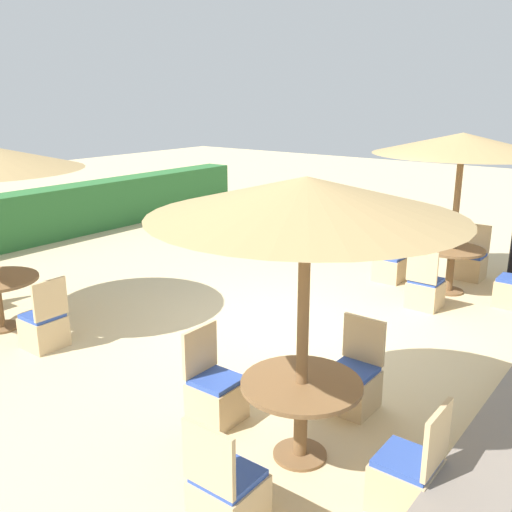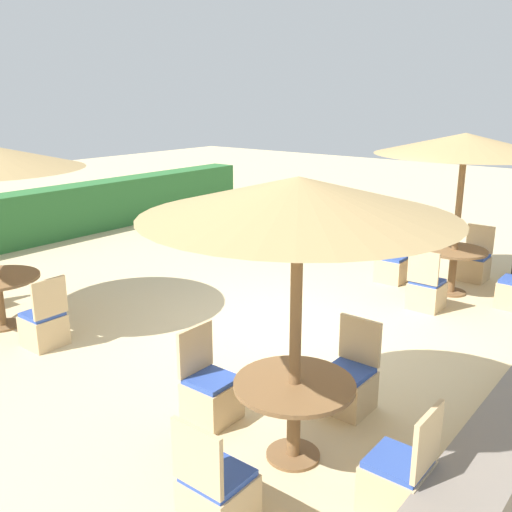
{
  "view_description": "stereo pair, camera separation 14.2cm",
  "coord_description": "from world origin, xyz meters",
  "px_view_note": "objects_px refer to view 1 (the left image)",
  "views": [
    {
      "loc": [
        -6.15,
        -4.1,
        3.11
      ],
      "look_at": [
        0.0,
        0.6,
        0.9
      ],
      "focal_mm": 40.0,
      "sensor_mm": 36.0,
      "label": 1
    },
    {
      "loc": [
        -6.06,
        -4.21,
        3.11
      ],
      "look_at": [
        0.0,
        0.6,
        0.9
      ],
      "focal_mm": 40.0,
      "sensor_mm": 36.0,
      "label": 2
    }
  ],
  "objects_px": {
    "patio_chair_front_left_south": "(408,479)",
    "patio_chair_front_right_north": "(389,266)",
    "patio_chair_front_left_east": "(353,384)",
    "patio_chair_front_left_north": "(216,395)",
    "patio_chair_front_right_east": "(471,264)",
    "patio_chair_back_left_south": "(44,328)",
    "patio_chair_front_right_west": "(425,291)",
    "parasol_front_left": "(306,198)",
    "round_table_front_left": "(301,398)",
    "round_table_front_right": "(451,258)",
    "parasol_front_right": "(462,144)",
    "patio_chair_front_left_west": "(227,496)"
  },
  "relations": [
    {
      "from": "patio_chair_front_left_north",
      "to": "patio_chair_front_right_north",
      "type": "distance_m",
      "value": 5.12
    },
    {
      "from": "patio_chair_front_left_south",
      "to": "parasol_front_right",
      "type": "distance_m",
      "value": 5.81
    },
    {
      "from": "patio_chair_front_left_south",
      "to": "round_table_front_left",
      "type": "bearing_deg",
      "value": 86.72
    },
    {
      "from": "patio_chair_front_left_west",
      "to": "patio_chair_front_right_west",
      "type": "bearing_deg",
      "value": 96.16
    },
    {
      "from": "patio_chair_front_left_south",
      "to": "round_table_front_right",
      "type": "distance_m",
      "value": 5.42
    },
    {
      "from": "patio_chair_front_left_north",
      "to": "patio_chair_front_right_west",
      "type": "distance_m",
      "value": 4.24
    },
    {
      "from": "parasol_front_left",
      "to": "round_table_front_left",
      "type": "bearing_deg",
      "value": -90.0
    },
    {
      "from": "round_table_front_left",
      "to": "round_table_front_right",
      "type": "xyz_separation_m",
      "value": [
        5.14,
        0.48,
        -0.0
      ]
    },
    {
      "from": "round_table_front_left",
      "to": "parasol_front_right",
      "type": "height_order",
      "value": "parasol_front_right"
    },
    {
      "from": "patio_chair_front_left_west",
      "to": "patio_chair_front_right_north",
      "type": "distance_m",
      "value": 6.34
    },
    {
      "from": "parasol_front_left",
      "to": "parasol_front_right",
      "type": "height_order",
      "value": "parasol_front_right"
    },
    {
      "from": "patio_chair_front_right_north",
      "to": "patio_chair_front_right_east",
      "type": "relative_size",
      "value": 1.0
    },
    {
      "from": "patio_chair_front_left_west",
      "to": "parasol_front_right",
      "type": "bearing_deg",
      "value": 94.8
    },
    {
      "from": "round_table_front_left",
      "to": "patio_chair_front_left_south",
      "type": "xyz_separation_m",
      "value": [
        -0.06,
        -1.02,
        -0.31
      ]
    },
    {
      "from": "patio_chair_front_left_east",
      "to": "patio_chair_front_left_north",
      "type": "xyz_separation_m",
      "value": [
        -1.01,
        0.98,
        0.0
      ]
    },
    {
      "from": "round_table_front_left",
      "to": "patio_chair_front_left_east",
      "type": "xyz_separation_m",
      "value": [
        1.01,
        0.02,
        -0.31
      ]
    },
    {
      "from": "round_table_front_right",
      "to": "patio_chair_front_right_north",
      "type": "bearing_deg",
      "value": 92.31
    },
    {
      "from": "patio_chair_front_left_east",
      "to": "patio_chair_front_left_north",
      "type": "height_order",
      "value": "same"
    },
    {
      "from": "patio_chair_front_right_north",
      "to": "patio_chair_front_right_east",
      "type": "height_order",
      "value": "same"
    },
    {
      "from": "round_table_front_left",
      "to": "parasol_front_right",
      "type": "bearing_deg",
      "value": 5.32
    },
    {
      "from": "patio_chair_front_right_west",
      "to": "round_table_front_left",
      "type": "bearing_deg",
      "value": -82.89
    },
    {
      "from": "patio_chair_front_left_north",
      "to": "patio_chair_front_right_east",
      "type": "height_order",
      "value": "same"
    },
    {
      "from": "patio_chair_back_left_south",
      "to": "patio_chair_front_left_north",
      "type": "height_order",
      "value": "same"
    },
    {
      "from": "parasol_front_right",
      "to": "round_table_front_right",
      "type": "xyz_separation_m",
      "value": [
        0.0,
        -0.0,
        -1.8
      ]
    },
    {
      "from": "patio_chair_front_left_west",
      "to": "patio_chair_front_right_west",
      "type": "xyz_separation_m",
      "value": [
        5.26,
        0.57,
        0.0
      ]
    },
    {
      "from": "parasol_front_left",
      "to": "round_table_front_right",
      "type": "relative_size",
      "value": 2.51
    },
    {
      "from": "patio_chair_back_left_south",
      "to": "patio_chair_front_right_west",
      "type": "xyz_separation_m",
      "value": [
        4.28,
        -3.29,
        0.0
      ]
    },
    {
      "from": "patio_chair_front_left_south",
      "to": "round_table_front_right",
      "type": "bearing_deg",
      "value": 16.08
    },
    {
      "from": "patio_chair_front_left_west",
      "to": "patio_chair_front_right_east",
      "type": "xyz_separation_m",
      "value": [
        7.11,
        0.47,
        0.0
      ]
    },
    {
      "from": "patio_chair_front_left_west",
      "to": "patio_chair_front_left_south",
      "type": "relative_size",
      "value": 1.0
    },
    {
      "from": "parasol_front_left",
      "to": "patio_chair_front_left_east",
      "type": "bearing_deg",
      "value": 1.23
    },
    {
      "from": "round_table_front_right",
      "to": "patio_chair_front_right_west",
      "type": "relative_size",
      "value": 1.09
    },
    {
      "from": "round_table_front_left",
      "to": "patio_chair_front_left_west",
      "type": "distance_m",
      "value": 1.09
    },
    {
      "from": "patio_chair_front_left_east",
      "to": "round_table_front_right",
      "type": "bearing_deg",
      "value": -83.69
    },
    {
      "from": "patio_chair_front_left_north",
      "to": "parasol_front_right",
      "type": "relative_size",
      "value": 0.34
    },
    {
      "from": "patio_chair_front_left_west",
      "to": "patio_chair_front_left_south",
      "type": "height_order",
      "value": "same"
    },
    {
      "from": "patio_chair_front_left_west",
      "to": "parasol_front_right",
      "type": "distance_m",
      "value": 6.56
    },
    {
      "from": "patio_chair_back_left_south",
      "to": "patio_chair_front_right_north",
      "type": "relative_size",
      "value": 1.0
    },
    {
      "from": "patio_chair_front_left_east",
      "to": "patio_chair_front_left_south",
      "type": "distance_m",
      "value": 1.49
    },
    {
      "from": "patio_chair_front_left_east",
      "to": "patio_chair_front_right_west",
      "type": "distance_m",
      "value": 3.25
    },
    {
      "from": "parasol_front_right",
      "to": "round_table_front_right",
      "type": "relative_size",
      "value": 2.66
    },
    {
      "from": "round_table_front_left",
      "to": "parasol_front_right",
      "type": "relative_size",
      "value": 0.39
    },
    {
      "from": "patio_chair_back_left_south",
      "to": "parasol_front_left",
      "type": "height_order",
      "value": "parasol_front_left"
    },
    {
      "from": "parasol_front_left",
      "to": "parasol_front_right",
      "type": "xyz_separation_m",
      "value": [
        5.14,
        0.48,
        0.05
      ]
    },
    {
      "from": "patio_chair_front_left_south",
      "to": "patio_chair_front_left_north",
      "type": "bearing_deg",
      "value": 88.22
    },
    {
      "from": "round_table_front_left",
      "to": "patio_chair_front_left_south",
      "type": "height_order",
      "value": "patio_chair_front_left_south"
    },
    {
      "from": "patio_chair_front_left_north",
      "to": "patio_chair_front_right_east",
      "type": "bearing_deg",
      "value": 174.67
    },
    {
      "from": "patio_chair_front_left_west",
      "to": "patio_chair_front_left_north",
      "type": "height_order",
      "value": "same"
    },
    {
      "from": "patio_chair_front_left_south",
      "to": "patio_chair_front_right_north",
      "type": "distance_m",
      "value": 5.74
    },
    {
      "from": "round_table_front_left",
      "to": "patio_chair_front_left_west",
      "type": "height_order",
      "value": "patio_chair_front_left_west"
    }
  ]
}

